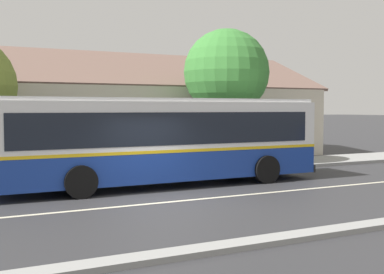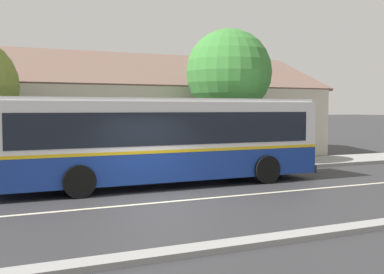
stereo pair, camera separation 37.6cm
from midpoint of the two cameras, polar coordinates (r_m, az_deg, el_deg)
The scene contains 8 objects.
ground_plane at distance 13.86m, azimuth -2.59°, elevation -7.73°, with size 300.00×300.00×0.00m, color #2D2D30.
sidewalk_far at distance 19.45m, azimuth -9.38°, elevation -4.33°, with size 60.00×3.00×0.15m, color gray.
curb_near at distance 9.74m, azimuth 8.39°, elevation -12.21°, with size 60.00×0.50×0.12m, color gray.
lane_divider_stripe at distance 13.86m, azimuth -2.59°, elevation -7.72°, with size 60.00×0.16×0.01m, color beige.
community_building at distance 27.55m, azimuth -11.67°, elevation 1.93°, with size 25.43×10.83×6.92m.
transit_bus at distance 16.73m, azimuth -2.94°, elevation -0.19°, with size 11.46×2.80×3.02m.
bench_down_street at distance 18.88m, azimuth -17.15°, elevation -3.17°, with size 1.61×0.51×0.94m.
street_tree_primary at distance 22.40m, azimuth 5.06°, elevation 7.38°, with size 3.95×3.95×6.33m.
Camera 2 is at (-5.02, -12.65, 2.67)m, focal length 45.00 mm.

